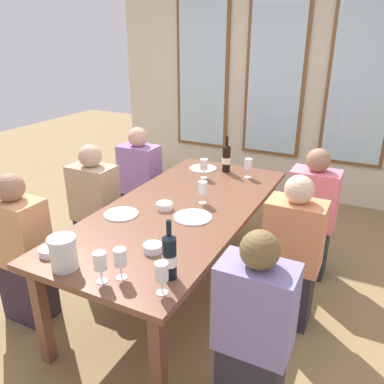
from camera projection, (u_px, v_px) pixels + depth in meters
name	position (u px, v px, depth m)	size (l,w,h in m)	color
ground_plane	(181.00, 290.00, 3.16)	(12.00, 12.00, 0.00)	olive
back_wall_with_windows	(276.00, 77.00, 4.62)	(4.21, 0.10, 2.90)	beige
dining_table	(180.00, 215.00, 2.91)	(1.01, 2.23, 0.74)	brown
white_plate_0	(193.00, 217.00, 2.71)	(0.27, 0.27, 0.01)	white
white_plate_1	(203.00, 168.00, 3.69)	(0.26, 0.26, 0.01)	white
white_plate_2	(121.00, 214.00, 2.76)	(0.24, 0.24, 0.01)	white
metal_pitcher	(63.00, 253.00, 2.10)	(0.16, 0.16, 0.19)	silver
wine_bottle_0	(227.00, 158.00, 3.58)	(0.08, 0.08, 0.33)	black
wine_bottle_1	(170.00, 256.00, 2.00)	(0.08, 0.08, 0.33)	black
tasting_bowl_0	(50.00, 251.00, 2.26)	(0.12, 0.12, 0.04)	white
tasting_bowl_1	(164.00, 206.00, 2.84)	(0.12, 0.12, 0.05)	white
tasting_bowl_2	(153.00, 248.00, 2.29)	(0.12, 0.12, 0.05)	white
wine_glass_0	(203.00, 188.00, 2.90)	(0.07, 0.07, 0.17)	white
wine_glass_1	(162.00, 273.00, 1.88)	(0.07, 0.07, 0.17)	white
wine_glass_2	(100.00, 262.00, 1.97)	(0.07, 0.07, 0.17)	white
wine_glass_3	(120.00, 258.00, 2.00)	(0.07, 0.07, 0.17)	white
wine_glass_4	(204.00, 165.00, 3.42)	(0.07, 0.07, 0.17)	white
wine_glass_5	(248.00, 164.00, 3.43)	(0.07, 0.07, 0.17)	white
seated_person_0	(140.00, 185.00, 3.90)	(0.38, 0.24, 1.11)	#222240
seated_person_1	(311.00, 217.00, 3.22)	(0.38, 0.24, 1.11)	#252C31
seated_person_2	(22.00, 253.00, 2.68)	(0.38, 0.24, 1.11)	#342432
seated_person_3	(253.00, 334.00, 1.96)	(0.38, 0.24, 1.11)	#2C2A31
seated_person_4	(96.00, 211.00, 3.33)	(0.38, 0.24, 1.11)	#252A3F
seated_person_5	(292.00, 256.00, 2.65)	(0.38, 0.24, 1.11)	#2C2930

